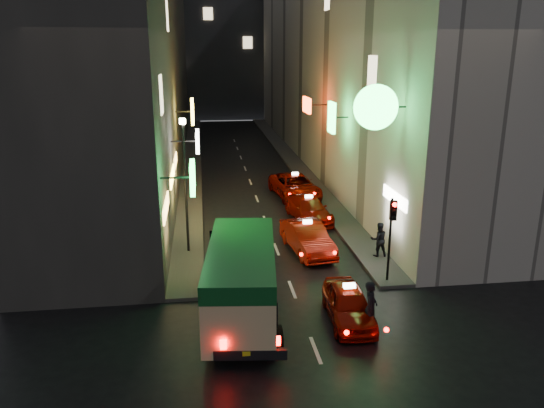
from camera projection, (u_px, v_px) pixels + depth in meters
name	position (u px, v px, depth m)	size (l,w,h in m)	color
building_left	(140.00, 52.00, 42.01)	(7.48, 52.00, 18.00)	#383633
building_right	(336.00, 52.00, 44.04)	(8.20, 52.00, 18.00)	#B1ABA2
building_far	(223.00, 35.00, 72.88)	(30.00, 10.00, 22.00)	#333338
sidewalk_left	(192.00, 161.00, 45.02)	(1.50, 52.00, 0.15)	#413F3D
sidewalk_right	(291.00, 159.00, 46.10)	(1.50, 52.00, 0.15)	#413F3D
minibus	(241.00, 274.00, 18.51)	(2.97, 6.70, 2.79)	beige
taxi_near	(349.00, 302.00, 18.74)	(2.12, 4.70, 1.64)	#780A00
taxi_second	(307.00, 235.00, 25.04)	(2.90, 5.49, 1.83)	#780A00
taxi_third	(309.00, 207.00, 29.76)	(2.54, 4.97, 1.68)	#780A00
taxi_far	(295.00, 184.00, 34.30)	(2.87, 5.67, 1.90)	#780A00
pedestrian_crossing	(371.00, 304.00, 17.89)	(0.70, 0.45, 2.11)	black
pedestrian_sidewalk	(379.00, 237.00, 24.16)	(0.69, 0.43, 1.83)	black
traffic_light	(392.00, 222.00, 21.06)	(0.26, 0.43, 3.50)	black
lamp_post	(185.00, 177.00, 24.03)	(0.28, 0.28, 6.22)	black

